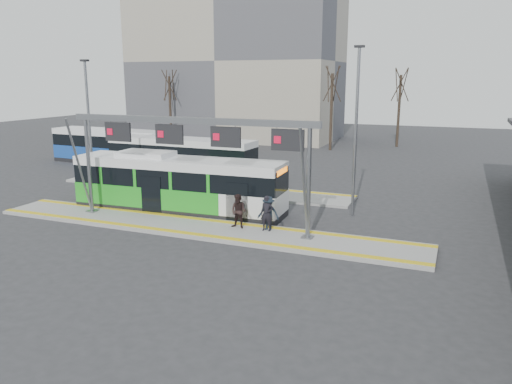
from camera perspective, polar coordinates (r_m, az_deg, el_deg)
ground at (r=24.39m, az=-6.84°, el=-4.23°), size 120.00×120.00×0.00m
platform_main at (r=24.37m, az=-6.85°, el=-4.06°), size 22.00×3.00×0.15m
platform_second at (r=33.03m, az=-6.24°, el=0.45°), size 20.00×3.00×0.15m
tactile_main at (r=24.35m, az=-6.85°, el=-3.87°), size 22.00×2.65×0.02m
tactile_second at (r=34.00m, az=-5.32°, el=0.98°), size 20.00×0.35×0.02m
gantry at (r=23.89m, az=-7.56°, el=5.95°), size 13.00×1.68×5.20m
apartment_block at (r=61.85m, az=-2.20°, el=14.79°), size 24.50×12.50×18.40m
hero_bus at (r=27.43m, az=-8.91°, el=0.82°), size 11.83×2.98×3.23m
bg_bus_green at (r=37.35m, az=-8.53°, el=3.91°), size 11.46×2.73×2.85m
bg_bus_blue at (r=44.40m, az=-16.10°, el=4.99°), size 11.24×3.05×2.90m
passenger_a at (r=23.27m, az=1.25°, el=-2.47°), size 0.63×0.44×1.66m
passenger_b at (r=23.68m, az=-2.00°, el=-2.22°), size 0.84×0.67×1.64m
passenger_c at (r=23.41m, az=1.43°, el=-2.43°), size 1.08×0.67×1.61m
tree_left at (r=50.94m, az=8.70°, el=12.07°), size 1.40×1.40×8.63m
tree_mid at (r=55.05m, az=16.18°, el=11.65°), size 1.40×1.40×8.49m
tree_far at (r=57.75m, az=-9.87°, el=11.88°), size 1.40×1.40×8.34m
lamp_west at (r=32.15m, az=-18.51°, el=7.25°), size 0.50×0.25×8.22m
lamp_east at (r=26.15m, az=11.35°, el=7.08°), size 0.50×0.25×8.73m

